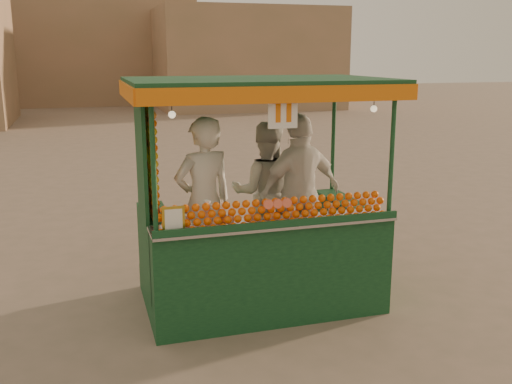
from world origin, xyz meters
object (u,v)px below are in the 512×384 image
object	(u,v)px
juice_cart	(255,235)
vendor_right	(300,193)
vendor_left	(204,203)
vendor_middle	(265,192)

from	to	relation	value
juice_cart	vendor_right	size ratio (longest dim) A/B	1.51
juice_cart	vendor_right	world-z (taller)	juice_cart
vendor_left	vendor_middle	size ratio (longest dim) A/B	1.08
vendor_left	vendor_middle	bearing A→B (deg)	-163.55
juice_cart	vendor_left	size ratio (longest dim) A/B	1.50
juice_cart	vendor_middle	distance (m)	0.75
vendor_right	vendor_middle	bearing A→B (deg)	-71.47
vendor_left	vendor_middle	distance (m)	1.00
vendor_middle	vendor_right	xyz separation A→B (m)	(0.27, -0.42, 0.06)
juice_cart	vendor_middle	xyz separation A→B (m)	(0.31, 0.61, 0.31)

